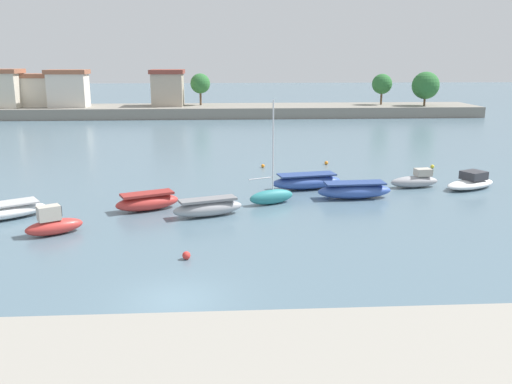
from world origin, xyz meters
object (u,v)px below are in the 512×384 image
(moored_boat_1, at_px, (53,224))
(mooring_buoy_3, at_px, (326,163))
(moored_boat_4, at_px, (271,196))
(mooring_buoy_0, at_px, (186,255))
(moored_boat_2, at_px, (147,202))
(moored_boat_8, at_px, (471,182))
(mooring_buoy_2, at_px, (432,167))
(moored_boat_5, at_px, (307,182))
(moored_boat_7, at_px, (415,181))
(mooring_buoy_1, at_px, (263,166))
(moored_boat_3, at_px, (208,208))
(moored_boat_6, at_px, (354,190))
(moored_boat_0, at_px, (2,212))

(moored_boat_1, relative_size, mooring_buoy_3, 9.51)
(moored_boat_4, bearing_deg, mooring_buoy_0, -140.04)
(moored_boat_1, height_order, moored_boat_2, moored_boat_1)
(moored_boat_4, distance_m, mooring_buoy_3, 15.34)
(moored_boat_8, bearing_deg, mooring_buoy_2, 63.68)
(moored_boat_5, bearing_deg, moored_boat_4, -136.67)
(moored_boat_7, bearing_deg, mooring_buoy_0, -146.32)
(mooring_buoy_1, relative_size, mooring_buoy_2, 0.96)
(moored_boat_1, xyz_separation_m, moored_boat_7, (24.89, 10.19, -0.07))
(moored_boat_3, xyz_separation_m, moored_boat_8, (20.29, 6.35, -0.07))
(mooring_buoy_1, relative_size, mooring_buoy_3, 0.94)
(moored_boat_4, distance_m, mooring_buoy_2, 19.68)
(moored_boat_2, height_order, mooring_buoy_2, moored_boat_2)
(moored_boat_6, relative_size, mooring_buoy_3, 15.52)
(moored_boat_3, xyz_separation_m, moored_boat_5, (7.46, 7.01, 0.02))
(mooring_buoy_1, bearing_deg, moored_boat_5, -71.95)
(moored_boat_3, distance_m, moored_boat_5, 10.24)
(moored_boat_1, distance_m, mooring_buoy_1, 23.09)
(mooring_buoy_0, bearing_deg, mooring_buoy_1, 76.49)
(moored_boat_1, height_order, moored_boat_4, moored_boat_4)
(moored_boat_1, distance_m, moored_boat_5, 19.20)
(moored_boat_0, bearing_deg, mooring_buoy_3, 2.99)
(moored_boat_2, bearing_deg, moored_boat_4, -16.21)
(moored_boat_0, relative_size, mooring_buoy_0, 13.36)
(moored_boat_2, height_order, moored_boat_7, moored_boat_7)
(mooring_buoy_3, bearing_deg, moored_boat_1, -134.74)
(moored_boat_5, bearing_deg, moored_boat_7, -10.81)
(moored_boat_2, height_order, moored_boat_6, moored_boat_2)
(moored_boat_1, height_order, mooring_buoy_3, moored_boat_1)
(moored_boat_7, distance_m, mooring_buoy_3, 10.97)
(moored_boat_5, relative_size, mooring_buoy_2, 16.55)
(moored_boat_0, bearing_deg, moored_boat_7, -18.40)
(moored_boat_0, xyz_separation_m, moored_boat_5, (20.47, 6.86, 0.10))
(moored_boat_0, xyz_separation_m, moored_boat_2, (8.93, 1.51, 0.10))
(moored_boat_2, bearing_deg, mooring_buoy_3, 21.73)
(moored_boat_6, xyz_separation_m, mooring_buoy_2, (9.78, 10.34, -0.41))
(moored_boat_5, xyz_separation_m, moored_boat_7, (8.63, -0.02, -0.03))
(moored_boat_2, bearing_deg, mooring_buoy_2, 4.02)
(moored_boat_1, bearing_deg, moored_boat_4, -6.03)
(moored_boat_1, relative_size, mooring_buoy_1, 10.10)
(moored_boat_5, bearing_deg, mooring_buoy_2, 18.82)
(moored_boat_3, distance_m, moored_boat_8, 21.26)
(moored_boat_8, height_order, mooring_buoy_3, moored_boat_8)
(moored_boat_8, height_order, mooring_buoy_2, moored_boat_8)
(moored_boat_0, relative_size, moored_boat_6, 1.02)
(moored_boat_2, bearing_deg, moored_boat_0, 166.22)
(moored_boat_3, xyz_separation_m, mooring_buoy_1, (4.68, 15.54, -0.40))
(moored_boat_7, xyz_separation_m, mooring_buoy_3, (-5.26, 9.62, -0.37))
(moored_boat_7, distance_m, mooring_buoy_0, 22.45)
(moored_boat_1, bearing_deg, moored_boat_5, 1.87)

